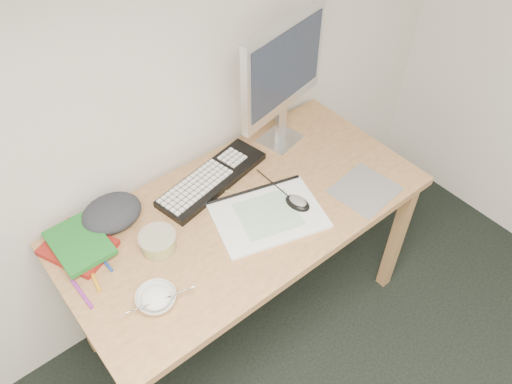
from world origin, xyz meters
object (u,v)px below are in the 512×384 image
sketchpad (268,215)px  keyboard (212,179)px  rice_bowl (156,299)px  monitor (283,71)px  desk (245,223)px

sketchpad → keyboard: (-0.05, 0.28, 0.01)m
sketchpad → rice_bowl: rice_bowl is taller
keyboard → rice_bowl: (-0.46, -0.34, 0.01)m
sketchpad → monitor: bearing=59.7°
desk → keyboard: 0.22m
keyboard → rice_bowl: bearing=-155.0°
desk → rice_bowl: bearing=-163.1°
desk → sketchpad: (0.05, -0.08, 0.09)m
sketchpad → keyboard: bearing=117.5°
sketchpad → keyboard: size_ratio=0.82×
monitor → rice_bowl: (-0.85, -0.37, -0.33)m
desk → keyboard: bearing=92.5°
sketchpad → monitor: size_ratio=0.72×
rice_bowl → monitor: bearing=23.4°
desk → rice_bowl: (-0.47, -0.14, 0.10)m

